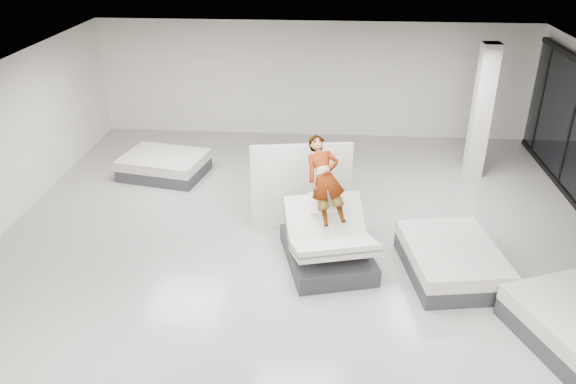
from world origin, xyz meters
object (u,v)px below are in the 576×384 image
Objects in this scene: hero_bed at (328,245)px; flat_bed_right_far at (451,260)px; column at (481,112)px; divider_panel at (301,187)px; person at (325,195)px; remote at (341,213)px; flat_bed_left_far at (164,165)px.

hero_bed is 2.19m from flat_bed_right_far.
column is (3.50, 4.14, 1.22)m from hero_bed.
hero_bed is 1.10× the size of divider_panel.
person reaches higher than hero_bed.
hero_bed reaches higher than flat_bed_right_far.
person is at bearing 122.15° from remote.
divider_panel is at bearing 107.39° from remote.
person is 2.51m from flat_bed_right_far.
hero_bed is 5.35m from flat_bed_left_far.
divider_panel is 0.89× the size of flat_bed_right_far.
flat_bed_right_far reaches higher than flat_bed_left_far.
divider_panel is (-0.47, 0.95, -0.32)m from person.
hero_bed is 5.56m from column.
flat_bed_right_far is at bearing -20.86° from remote.
column reaches higher than person.
person is (-0.08, 0.32, 0.85)m from hero_bed.
person reaches higher than divider_panel.
column is (7.51, 0.60, 1.34)m from flat_bed_left_far.
hero_bed reaches higher than flat_bed_left_far.
flat_bed_right_far is 7.23m from flat_bed_left_far.
person is 5.25m from column.
flat_bed_right_far is at bearing -106.88° from column.
flat_bed_left_far is (-6.19, 3.72, -0.02)m from flat_bed_right_far.
flat_bed_left_far is at bearing 125.99° from person.
hero_bed is at bearing -41.45° from flat_bed_left_far.
flat_bed_left_far is (-3.46, 2.27, -0.65)m from divider_panel.
flat_bed_right_far is at bearing -4.79° from hero_bed.
column is at bearing 4.60° from flat_bed_left_far.
person is 0.74× the size of flat_bed_right_far.
divider_panel is at bearing -33.33° from flat_bed_left_far.
divider_panel reaches higher than remote.
hero_bed is at bearing -130.16° from column.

